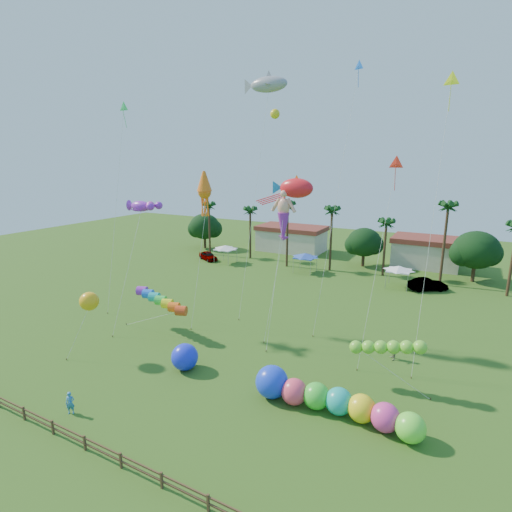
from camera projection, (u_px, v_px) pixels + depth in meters
The scene contains 23 objects.
ground at pixel (187, 411), 27.75m from camera, with size 160.00×160.00×0.00m, color #285116.
tree_line at pixel (379, 243), 62.67m from camera, with size 69.46×8.91×11.00m.
buildings_row at pixel (347, 246), 71.43m from camera, with size 35.00×7.00×4.00m.
tent_row at pixel (304, 256), 60.93m from camera, with size 31.00×4.00×0.60m.
fence at pixel (121, 459), 22.48m from camera, with size 36.12×0.12×1.00m.
car_a at pixel (208, 256), 69.54m from camera, with size 1.78×4.43×1.51m, color #4C4C54.
car_b at pixel (428, 284), 53.29m from camera, with size 1.74×5.00×1.65m, color #4C4C54.
spectator_a at pixel (70, 403), 27.33m from camera, with size 0.58×0.38×1.60m, color teal.
spectator_b at pixel (393, 350), 34.73m from camera, with size 0.88×0.68×1.81m, color #9D9A83.
caterpillar_inflatable at pixel (328, 400), 27.35m from camera, with size 11.80×2.54×2.41m.
blue_ball at pixel (185, 357), 33.07m from camera, with size 2.23×2.23×2.23m, color #1B2CFA.
rainbow_tube at pixel (167, 308), 38.93m from camera, with size 9.40×1.88×3.48m.
green_worm at pixel (356, 347), 30.67m from camera, with size 8.33×2.74×3.61m.
orange_ball_kite at pixel (89, 301), 34.50m from camera, with size 2.54×2.87×5.93m.
merman_kite at pixel (283, 219), 38.05m from camera, with size 2.21×4.24×13.84m.
fish_kite at pixel (296, 188), 37.33m from camera, with size 5.20×6.92×15.48m.
shark_kite at pixel (269, 84), 42.35m from camera, with size 6.04×7.32×25.86m.
squid_kite at pixel (205, 192), 40.83m from camera, with size 1.97×4.37×16.03m.
lobster_kite at pixel (141, 206), 39.79m from camera, with size 4.35×5.89×13.30m.
delta_kite_red at pixel (396, 166), 31.98m from camera, with size 1.85×4.09×17.39m.
delta_kite_yellow at pixel (451, 85), 30.10m from camera, with size 1.37×4.61×23.56m.
delta_kite_green at pixel (123, 111), 43.58m from camera, with size 1.30×4.55×23.25m.
delta_kite_blue at pixel (357, 74), 36.66m from camera, with size 2.46×4.92×25.96m.
Camera 1 is at (15.87, -19.20, 17.00)m, focal length 28.00 mm.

